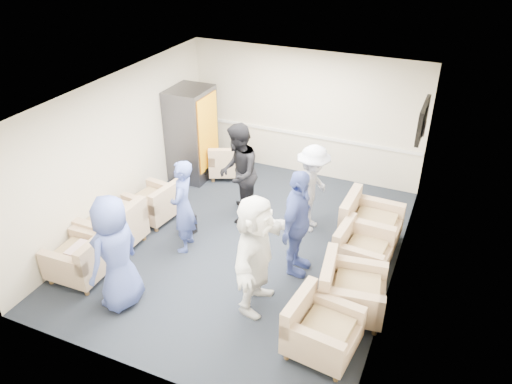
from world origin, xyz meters
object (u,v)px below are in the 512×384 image
at_px(armchair_left_far, 156,204).
at_px(vending_machine, 192,134).
at_px(armchair_right_midnear, 348,292).
at_px(armchair_right_far, 367,225).
at_px(person_front_right, 256,254).
at_px(person_mid_right, 297,224).
at_px(armchair_corner, 229,162).
at_px(person_mid_left, 183,207).
at_px(person_front_left, 115,253).
at_px(armchair_right_midfar, 359,251).
at_px(person_back_right, 312,189).
at_px(armchair_left_mid, 114,229).
at_px(armchair_left_near, 83,260).
at_px(armchair_right_near, 319,330).
at_px(person_back_left, 238,173).

bearing_deg(armchair_left_far, vending_machine, -165.62).
distance_m(armchair_right_midnear, armchair_right_far, 1.78).
xyz_separation_m(armchair_right_far, person_front_right, (-1.15, -2.16, 0.54)).
height_order(armchair_left_far, person_mid_right, person_mid_right).
xyz_separation_m(armchair_corner, person_mid_right, (2.42, -2.50, 0.58)).
height_order(armchair_corner, person_mid_left, person_mid_left).
relative_size(vending_machine, person_front_left, 1.09).
bearing_deg(person_mid_left, person_front_right, 49.97).
distance_m(armchair_right_midfar, armchair_right_far, 0.72).
bearing_deg(person_mid_right, person_front_left, 129.56).
bearing_deg(vending_machine, person_back_right, -17.70).
xyz_separation_m(vending_machine, person_mid_right, (3.12, -2.21, -0.08)).
bearing_deg(armchair_right_midfar, person_front_left, 130.53).
bearing_deg(armchair_right_midfar, person_front_right, 145.03).
distance_m(armchair_left_mid, armchair_right_far, 4.34).
distance_m(armchair_right_midnear, person_front_right, 1.45).
xyz_separation_m(armchair_left_far, armchair_right_midnear, (3.91, -0.99, 0.04)).
xyz_separation_m(armchair_right_midnear, armchair_right_far, (-0.12, 1.77, 0.02)).
relative_size(person_back_right, person_mid_right, 0.91).
bearing_deg(armchair_left_far, armchair_left_near, 4.97).
height_order(armchair_right_near, armchair_corner, armchair_right_near).
height_order(armchair_left_far, armchair_corner, armchair_corner).
bearing_deg(person_back_left, armchair_right_far, 72.64).
distance_m(armchair_left_far, person_mid_right, 2.99).
xyz_separation_m(person_back_left, person_mid_right, (1.51, -1.09, -0.03)).
bearing_deg(armchair_left_near, person_back_right, 132.73).
distance_m(armchair_left_mid, armchair_right_midfar, 4.12).
bearing_deg(vending_machine, armchair_left_far, -83.41).
height_order(armchair_left_mid, armchair_right_midnear, armchair_left_mid).
distance_m(armchair_left_far, person_front_right, 3.03).
relative_size(armchair_left_far, person_back_right, 0.55).
height_order(armchair_corner, person_back_right, person_back_right).
xyz_separation_m(armchair_right_midnear, person_back_left, (-2.52, 1.67, 0.58)).
distance_m(armchair_right_near, person_back_left, 3.51).
xyz_separation_m(person_front_left, person_back_right, (1.94, 2.99, -0.08)).
relative_size(vending_machine, person_back_right, 1.20).
relative_size(vending_machine, person_back_left, 1.05).
height_order(armchair_right_midnear, person_mid_left, person_mid_left).
relative_size(armchair_left_near, person_front_right, 0.47).
bearing_deg(vending_machine, person_back_left, -35.07).
distance_m(armchair_right_near, person_front_left, 3.00).
xyz_separation_m(armchair_corner, person_mid_left, (0.49, -2.66, 0.50)).
relative_size(armchair_right_near, person_back_right, 0.58).
height_order(armchair_left_near, armchair_corner, armchair_left_near).
xyz_separation_m(armchair_right_midnear, person_back_right, (-1.17, 1.85, 0.46)).
height_order(armchair_right_midnear, armchair_corner, armchair_right_midnear).
height_order(armchair_right_near, person_mid_right, person_mid_right).
relative_size(armchair_right_midfar, person_front_left, 0.48).
xyz_separation_m(armchair_left_near, armchair_right_near, (3.83, 0.03, 0.00)).
xyz_separation_m(vending_machine, person_back_right, (2.95, -0.94, -0.16)).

